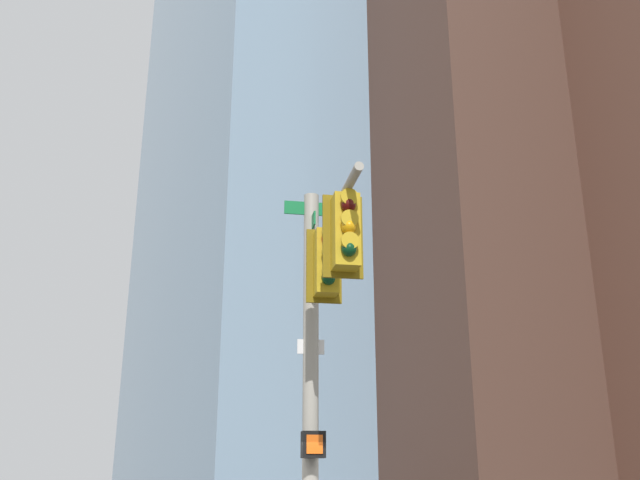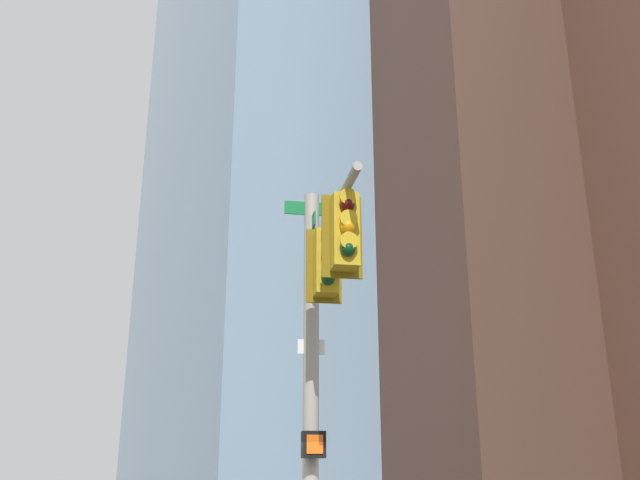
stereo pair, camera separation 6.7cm
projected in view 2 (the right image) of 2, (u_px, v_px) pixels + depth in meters
signal_pole_assembly at (320, 328)px, 10.73m from camera, size 3.98×1.57×6.72m
building_brick_nearside at (450, 107)px, 54.93m from camera, size 24.36×17.69×58.59m
building_glass_tower at (353, 153)px, 63.30m from camera, size 28.23×31.78×59.02m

